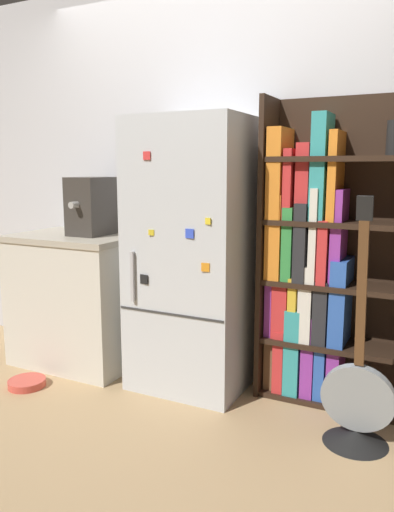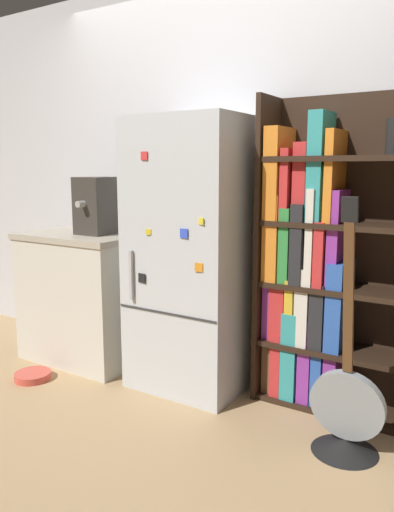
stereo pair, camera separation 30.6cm
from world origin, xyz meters
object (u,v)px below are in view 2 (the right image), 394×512
Objects in this scene: refrigerator at (193,255)px; pet_bowl at (33,375)px; bookshelf at (322,270)px; guitar at (346,418)px; espresso_machine at (100,205)px.

pet_bowl is at bearing -150.04° from refrigerator.
bookshelf is 0.82m from guitar.
espresso_machine is 0.31× the size of guitar.
espresso_machine is at bearing 170.63° from guitar.
refrigerator is at bearing 29.96° from pet_bowl.
bookshelf reaches higher than pet_bowl.
pet_bowl is (-0.13, -0.54, -1.09)m from espresso_machine.
guitar is (1.84, -0.30, -0.94)m from espresso_machine.
refrigerator is 0.78m from bookshelf.
bookshelf is 7.55× the size of pet_bowl.
guitar is 2.00m from pet_bowl.
espresso_machine is (-0.78, 0.02, 0.28)m from refrigerator.
guitar is at bearing -56.65° from bookshelf.
bookshelf is at bearing 22.20° from pet_bowl.
refrigerator is 0.94× the size of bookshelf.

